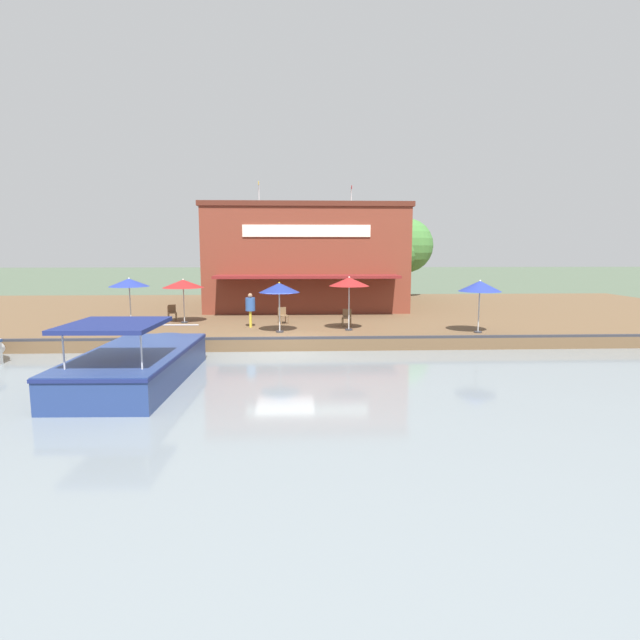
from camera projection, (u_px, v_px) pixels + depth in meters
ground_plane at (285, 353)px, 21.48m from camera, size 220.00×220.00×0.00m
quay_deck at (289, 314)px, 32.32m from camera, size 22.00×56.00×0.60m
quay_edge_fender at (285, 338)px, 21.48m from camera, size 0.20×50.40×0.10m
waterfront_restaurant at (306, 257)px, 34.22m from camera, size 11.76×12.73×8.39m
patio_umbrella_mid_patio_right at (349, 282)px, 23.57m from camera, size 1.92×1.92×2.58m
patio_umbrella_by_entrance at (129, 283)px, 24.62m from camera, size 1.94×1.94×2.46m
patio_umbrella_mid_patio_left at (480, 286)px, 22.90m from camera, size 1.94×1.94×2.45m
patio_umbrella_near_quay_edge at (183, 284)px, 26.07m from camera, size 2.15×2.15×2.32m
patio_umbrella_far_corner at (279, 288)px, 23.02m from camera, size 1.89×1.89×2.35m
cafe_chair_mid_patio at (172, 312)px, 27.22m from camera, size 0.57×0.57×0.85m
cafe_chair_facing_river at (283, 315)px, 26.01m from camera, size 0.58×0.58×0.85m
cafe_chair_back_row_seat at (347, 317)px, 25.20m from camera, size 0.53×0.53×0.85m
person_near_entrance at (250, 306)px, 24.70m from camera, size 0.48×0.48×1.70m
motorboat_nearest_quay at (144, 360)px, 17.09m from camera, size 8.30×3.30×2.22m
tree_behind_restaurant at (404, 247)px, 40.59m from camera, size 4.64×4.42×6.39m
tree_downstream_bank at (374, 237)px, 40.36m from camera, size 4.22×4.02×6.97m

